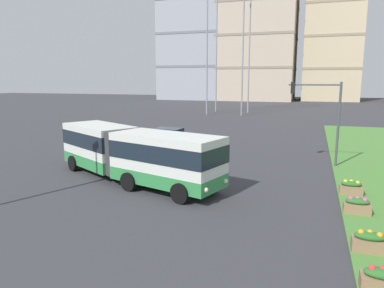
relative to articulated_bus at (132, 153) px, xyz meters
name	(u,v)px	position (x,y,z in m)	size (l,w,h in m)	color
articulated_bus	(132,153)	(0.00, 0.00, 0.00)	(11.78, 6.78, 3.00)	silver
car_maroon_sedan	(169,138)	(-2.24, 11.03, -0.90)	(4.54, 2.32, 1.58)	maroon
flower_planter_2	(382,280)	(11.75, -7.80, -1.23)	(1.10, 0.56, 0.74)	#937051
flower_planter_3	(369,242)	(11.75, -5.33, -1.23)	(1.10, 0.56, 0.74)	#937051
flower_planter_4	(357,206)	(11.75, -1.65, -1.23)	(1.10, 0.56, 0.74)	#937051
flower_planter_5	(351,187)	(11.75, 1.13, -1.23)	(1.10, 0.56, 0.74)	#937051
traffic_light_far_right	(322,109)	(10.25, 7.41, 2.25)	(3.39, 0.28, 5.67)	#474C51
apartment_tower_west	(195,37)	(-26.20, 90.78, 17.36)	(18.72, 19.51, 38.00)	#9EA3AD
apartment_tower_westcentre	(258,39)	(-6.79, 91.04, 16.23)	(21.67, 19.90, 35.72)	#C6B299
apartment_tower_centre	(333,24)	(13.84, 96.08, 20.03)	(15.31, 18.97, 43.33)	beige
transmission_pylon	(230,8)	(-4.52, 43.46, 16.12)	(9.00, 6.24, 32.67)	gray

